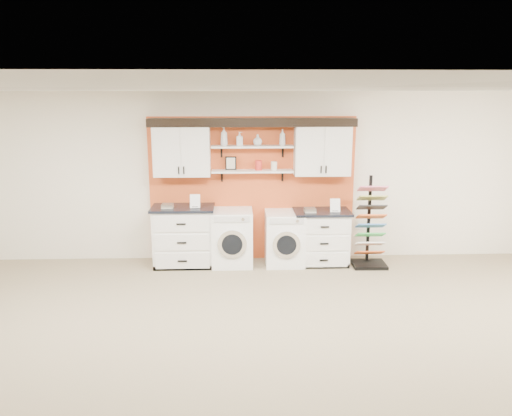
{
  "coord_description": "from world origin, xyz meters",
  "views": [
    {
      "loc": [
        -0.24,
        -4.22,
        2.79
      ],
      "look_at": [
        0.0,
        2.3,
        1.26
      ],
      "focal_mm": 35.0,
      "sensor_mm": 36.0,
      "label": 1
    }
  ],
  "objects_px": {
    "base_cabinet_left": "(184,236)",
    "washer": "(232,237)",
    "dryer": "(284,238)",
    "base_cabinet_right": "(321,237)",
    "sample_rack": "(370,237)"
  },
  "relations": [
    {
      "from": "washer",
      "to": "dryer",
      "type": "xyz_separation_m",
      "value": [
        0.86,
        0.0,
        -0.02
      ]
    },
    {
      "from": "dryer",
      "to": "sample_rack",
      "type": "height_order",
      "value": "sample_rack"
    },
    {
      "from": "base_cabinet_right",
      "to": "sample_rack",
      "type": "xyz_separation_m",
      "value": [
        0.77,
        -0.16,
        0.04
      ]
    },
    {
      "from": "base_cabinet_left",
      "to": "washer",
      "type": "relative_size",
      "value": 1.1
    },
    {
      "from": "base_cabinet_right",
      "to": "dryer",
      "type": "bearing_deg",
      "value": -179.68
    },
    {
      "from": "base_cabinet_left",
      "to": "washer",
      "type": "height_order",
      "value": "base_cabinet_left"
    },
    {
      "from": "base_cabinet_right",
      "to": "dryer",
      "type": "distance_m",
      "value": 0.61
    },
    {
      "from": "base_cabinet_right",
      "to": "sample_rack",
      "type": "height_order",
      "value": "sample_rack"
    },
    {
      "from": "washer",
      "to": "base_cabinet_right",
      "type": "bearing_deg",
      "value": 0.13
    },
    {
      "from": "base_cabinet_left",
      "to": "dryer",
      "type": "bearing_deg",
      "value": -0.12
    },
    {
      "from": "washer",
      "to": "dryer",
      "type": "height_order",
      "value": "washer"
    },
    {
      "from": "base_cabinet_left",
      "to": "dryer",
      "type": "xyz_separation_m",
      "value": [
        1.65,
        -0.0,
        -0.05
      ]
    },
    {
      "from": "base_cabinet_left",
      "to": "base_cabinet_right",
      "type": "xyz_separation_m",
      "value": [
        2.26,
        0.0,
        -0.04
      ]
    },
    {
      "from": "base_cabinet_left",
      "to": "sample_rack",
      "type": "xyz_separation_m",
      "value": [
        3.03,
        -0.16,
        -0.0
      ]
    },
    {
      "from": "base_cabinet_right",
      "to": "dryer",
      "type": "height_order",
      "value": "base_cabinet_right"
    }
  ]
}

